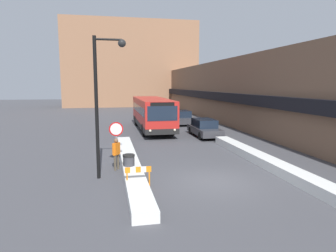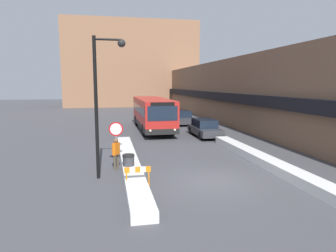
{
  "view_description": "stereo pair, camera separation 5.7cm",
  "coord_description": "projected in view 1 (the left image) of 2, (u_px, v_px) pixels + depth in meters",
  "views": [
    {
      "loc": [
        -4.66,
        -12.31,
        4.35
      ],
      "look_at": [
        -0.79,
        7.05,
        1.6
      ],
      "focal_mm": 32.0,
      "sensor_mm": 36.0,
      "label": 1
    },
    {
      "loc": [
        -4.6,
        -12.32,
        4.35
      ],
      "look_at": [
        -0.79,
        7.05,
        1.6
      ],
      "focal_mm": 32.0,
      "sensor_mm": 36.0,
      "label": 2
    }
  ],
  "objects": [
    {
      "name": "street_lamp",
      "position": [
        102.0,
        92.0,
        13.5
      ],
      "size": [
        1.46,
        0.36,
        6.48
      ],
      "color": "black",
      "rests_on": "ground_plane"
    },
    {
      "name": "construction_barricade",
      "position": [
        138.0,
        173.0,
        12.51
      ],
      "size": [
        1.1,
        0.06,
        0.94
      ],
      "color": "orange",
      "rests_on": "ground_plane"
    },
    {
      "name": "snow_bank_right",
      "position": [
        270.0,
        163.0,
        15.73
      ],
      "size": [
        0.9,
        13.89,
        0.48
      ],
      "color": "silver",
      "rests_on": "ground_plane"
    },
    {
      "name": "snow_bank_left",
      "position": [
        130.0,
        163.0,
        15.99
      ],
      "size": [
        0.9,
        13.76,
        0.4
      ],
      "color": "silver",
      "rests_on": "ground_plane"
    },
    {
      "name": "stop_sign",
      "position": [
        116.0,
        134.0,
        16.08
      ],
      "size": [
        0.76,
        0.08,
        2.35
      ],
      "color": "gray",
      "rests_on": "ground_plane"
    },
    {
      "name": "parked_car_back",
      "position": [
        170.0,
        112.0,
        38.69
      ],
      "size": [
        1.82,
        4.23,
        1.5
      ],
      "color": "#38383D",
      "rests_on": "ground_plane"
    },
    {
      "name": "building_row_right",
      "position": [
        224.0,
        91.0,
        38.22
      ],
      "size": [
        5.5,
        60.0,
        7.0
      ],
      "color": "brown",
      "rests_on": "ground_plane"
    },
    {
      "name": "trash_bin",
      "position": [
        129.0,
        164.0,
        14.68
      ],
      "size": [
        0.59,
        0.59,
        0.95
      ],
      "color": "#38383D",
      "rests_on": "ground_plane"
    },
    {
      "name": "parked_car_front",
      "position": [
        204.0,
        128.0,
        25.06
      ],
      "size": [
        1.82,
        4.63,
        1.47
      ],
      "color": "#38383D",
      "rests_on": "ground_plane"
    },
    {
      "name": "pedestrian",
      "position": [
        116.0,
        151.0,
        15.22
      ],
      "size": [
        0.41,
        0.48,
        1.64
      ],
      "rotation": [
        0.0,
        0.0,
        0.98
      ],
      "color": "brown",
      "rests_on": "ground_plane"
    },
    {
      "name": "building_backdrop_far",
      "position": [
        131.0,
        65.0,
        59.98
      ],
      "size": [
        26.0,
        8.0,
        16.58
      ],
      "color": "#996B4C",
      "rests_on": "ground_plane"
    },
    {
      "name": "parked_car_middle",
      "position": [
        182.0,
        117.0,
        32.79
      ],
      "size": [
        1.94,
        4.44,
        1.5
      ],
      "color": "#38383D",
      "rests_on": "ground_plane"
    },
    {
      "name": "ground_plane",
      "position": [
        216.0,
        182.0,
        13.46
      ],
      "size": [
        160.0,
        160.0,
        0.0
      ],
      "primitive_type": "plane",
      "color": "#47474C"
    },
    {
      "name": "city_bus",
      "position": [
        152.0,
        113.0,
        28.51
      ],
      "size": [
        2.73,
        11.18,
        3.02
      ],
      "color": "red",
      "rests_on": "ground_plane"
    }
  ]
}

